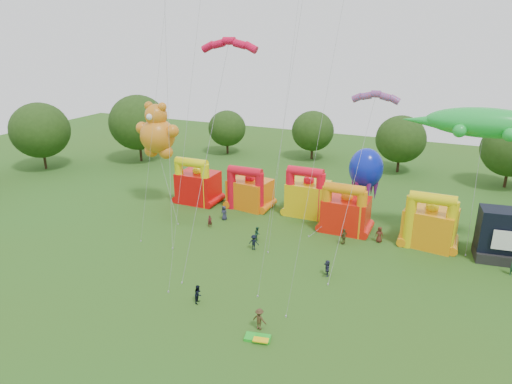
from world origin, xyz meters
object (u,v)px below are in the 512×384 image
at_px(bouncy_castle_2, 308,196).
at_px(spectator_0, 224,213).
at_px(bouncy_castle_0, 197,185).
at_px(gecko_kite, 484,129).
at_px(teddy_bear_kite, 164,166).
at_px(spectator_4, 344,237).
at_px(octopus_kite, 349,196).

bearing_deg(bouncy_castle_2, spectator_0, -146.55).
height_order(bouncy_castle_0, gecko_kite, gecko_kite).
bearing_deg(teddy_bear_kite, bouncy_castle_2, 19.70).
distance_m(gecko_kite, spectator_4, 18.33).
bearing_deg(bouncy_castle_0, teddy_bear_kite, -116.34).
bearing_deg(teddy_bear_kite, spectator_4, -1.11).
bearing_deg(gecko_kite, teddy_bear_kite, -172.37).
bearing_deg(teddy_bear_kite, spectator_0, 2.06).
bearing_deg(gecko_kite, spectator_0, -170.70).
xyz_separation_m(spectator_0, spectator_4, (15.58, -0.77, 0.01)).
distance_m(bouncy_castle_0, bouncy_castle_2, 15.51).
bearing_deg(bouncy_castle_2, octopus_kite, -12.32).
xyz_separation_m(teddy_bear_kite, spectator_0, (8.52, 0.31, -5.27)).
xyz_separation_m(bouncy_castle_2, octopus_kite, (5.60, -1.22, 1.18)).
bearing_deg(spectator_0, octopus_kite, 24.21).
bearing_deg(gecko_kite, bouncy_castle_0, -179.17).
height_order(bouncy_castle_0, spectator_0, bouncy_castle_0).
distance_m(spectator_0, spectator_4, 15.60).
bearing_deg(octopus_kite, bouncy_castle_0, -178.18).
bearing_deg(gecko_kite, bouncy_castle_2, 175.82).
bearing_deg(teddy_bear_kite, bouncy_castle_0, 63.66).
bearing_deg(spectator_4, octopus_kite, -146.00).
relative_size(octopus_kite, spectator_0, 5.29).
xyz_separation_m(teddy_bear_kite, gecko_kite, (36.58, 4.90, 7.03)).
bearing_deg(spectator_4, gecko_kite, 137.81).
bearing_deg(bouncy_castle_0, gecko_kite, 0.83).
height_order(teddy_bear_kite, spectator_0, teddy_bear_kite).
distance_m(teddy_bear_kite, spectator_4, 24.67).
height_order(bouncy_castle_2, gecko_kite, gecko_kite).
bearing_deg(bouncy_castle_0, spectator_4, -12.53).
bearing_deg(spectator_0, teddy_bear_kite, -171.73).
bearing_deg(spectator_4, bouncy_castle_2, -111.49).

